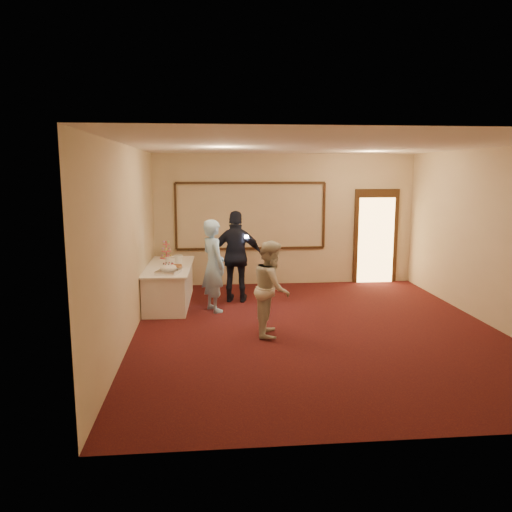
{
  "coord_description": "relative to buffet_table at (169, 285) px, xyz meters",
  "views": [
    {
      "loc": [
        -1.77,
        -7.86,
        2.6
      ],
      "look_at": [
        -0.95,
        0.65,
        1.15
      ],
      "focal_mm": 35.0,
      "sensor_mm": 36.0,
      "label": 1
    }
  ],
  "objects": [
    {
      "name": "plate_stack_a",
      "position": [
        0.03,
        0.03,
        0.46
      ],
      "size": [
        0.19,
        0.19,
        0.16
      ],
      "color": "white",
      "rests_on": "buffet_table"
    },
    {
      "name": "man",
      "position": [
        0.87,
        -0.59,
        0.48
      ],
      "size": [
        0.64,
        0.75,
        1.73
      ],
      "primitive_type": "imported",
      "rotation": [
        0.0,
        0.0,
        2.01
      ],
      "color": "#98CAF8",
      "rests_on": "floor"
    },
    {
      "name": "tart",
      "position": [
        0.15,
        -0.23,
        0.41
      ],
      "size": [
        0.27,
        0.27,
        0.06
      ],
      "color": "white",
      "rests_on": "buffet_table"
    },
    {
      "name": "woman",
      "position": [
        1.78,
        -2.07,
        0.38
      ],
      "size": [
        0.68,
        0.82,
        1.53
      ],
      "primitive_type": "imported",
      "rotation": [
        0.0,
        0.0,
        1.42
      ],
      "color": "silver",
      "rests_on": "floor"
    },
    {
      "name": "guest",
      "position": [
        1.35,
        0.05,
        0.53
      ],
      "size": [
        1.14,
        0.63,
        1.84
      ],
      "primitive_type": "imported",
      "rotation": [
        0.0,
        0.0,
        2.96
      ],
      "color": "black",
      "rests_on": "floor"
    },
    {
      "name": "wall_molding",
      "position": [
        1.76,
        1.57,
        1.21
      ],
      "size": [
        3.45,
        0.04,
        1.55
      ],
      "color": "black",
      "rests_on": "room_walls"
    },
    {
      "name": "room_walls",
      "position": [
        2.56,
        -1.9,
        1.64
      ],
      "size": [
        6.04,
        7.04,
        3.02
      ],
      "color": "beige",
      "rests_on": "floor"
    },
    {
      "name": "buffet_table",
      "position": [
        0.0,
        0.0,
        0.0
      ],
      "size": [
        0.95,
        2.29,
        0.77
      ],
      "color": "white",
      "rests_on": "floor"
    },
    {
      "name": "doorway",
      "position": [
        4.71,
        1.55,
        0.69
      ],
      "size": [
        1.05,
        0.07,
        2.2
      ],
      "color": "black",
      "rests_on": "floor"
    },
    {
      "name": "plate_stack_b",
      "position": [
        0.17,
        0.32,
        0.46
      ],
      "size": [
        0.18,
        0.18,
        0.15
      ],
      "color": "white",
      "rests_on": "buffet_table"
    },
    {
      "name": "pavlova_tray",
      "position": [
        0.05,
        -0.78,
        0.46
      ],
      "size": [
        0.47,
        0.57,
        0.19
      ],
      "color": "silver",
      "rests_on": "buffet_table"
    },
    {
      "name": "cupcake_stand",
      "position": [
        -0.11,
        0.88,
        0.53
      ],
      "size": [
        0.28,
        0.28,
        0.41
      ],
      "color": "#E65061",
      "rests_on": "buffet_table"
    },
    {
      "name": "camera_flash",
      "position": [
        1.53,
        -0.12,
        0.96
      ],
      "size": [
        0.08,
        0.05,
        0.05
      ],
      "primitive_type": "cube",
      "rotation": [
        0.0,
        0.0,
        -0.16
      ],
      "color": "white",
      "rests_on": "guest"
    },
    {
      "name": "floor",
      "position": [
        2.56,
        -1.9,
        -0.39
      ],
      "size": [
        7.0,
        7.0,
        0.0
      ],
      "primitive_type": "plane",
      "color": "black",
      "rests_on": "ground"
    }
  ]
}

